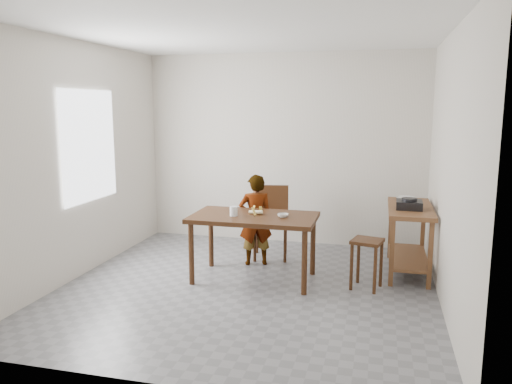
% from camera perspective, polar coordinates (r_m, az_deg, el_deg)
% --- Properties ---
extents(floor, '(4.00, 4.00, 0.04)m').
position_cam_1_polar(floor, '(5.56, -1.03, -11.12)').
color(floor, slate).
rests_on(floor, ground).
extents(ceiling, '(4.00, 4.00, 0.04)m').
position_cam_1_polar(ceiling, '(5.24, -1.12, 18.10)').
color(ceiling, white).
rests_on(ceiling, wall_back).
extents(wall_back, '(4.00, 0.04, 2.70)m').
position_cam_1_polar(wall_back, '(7.18, 3.17, 4.89)').
color(wall_back, beige).
rests_on(wall_back, ground).
extents(wall_front, '(4.00, 0.04, 2.70)m').
position_cam_1_polar(wall_front, '(3.34, -10.20, -0.95)').
color(wall_front, beige).
rests_on(wall_front, ground).
extents(wall_left, '(0.04, 4.00, 2.70)m').
position_cam_1_polar(wall_left, '(6.07, -19.83, 3.43)').
color(wall_left, beige).
rests_on(wall_left, ground).
extents(wall_right, '(0.04, 4.00, 2.70)m').
position_cam_1_polar(wall_right, '(5.09, 21.48, 2.19)').
color(wall_right, beige).
rests_on(wall_right, ground).
extents(window_pane, '(0.02, 1.10, 1.30)m').
position_cam_1_polar(window_pane, '(6.20, -18.50, 5.01)').
color(window_pane, silver).
rests_on(window_pane, wall_left).
extents(dining_table, '(1.40, 0.80, 0.75)m').
position_cam_1_polar(dining_table, '(5.70, -0.25, -6.36)').
color(dining_table, '#381E0E').
rests_on(dining_table, floor).
extents(prep_counter, '(0.50, 1.20, 0.80)m').
position_cam_1_polar(prep_counter, '(6.22, 17.04, -5.20)').
color(prep_counter, brown).
rests_on(prep_counter, floor).
extents(child, '(0.49, 0.41, 1.14)m').
position_cam_1_polar(child, '(6.19, -0.06, -3.20)').
color(child, white).
rests_on(child, floor).
extents(dining_chair, '(0.52, 0.52, 0.93)m').
position_cam_1_polar(dining_chair, '(6.49, 1.68, -3.55)').
color(dining_chair, '#381E0E').
rests_on(dining_chair, floor).
extents(stool, '(0.37, 0.37, 0.55)m').
position_cam_1_polar(stool, '(5.59, 12.51, -8.04)').
color(stool, '#381E0E').
rests_on(stool, floor).
extents(glass_tumbler, '(0.09, 0.09, 0.11)m').
position_cam_1_polar(glass_tumbler, '(5.58, -2.57, -2.20)').
color(glass_tumbler, white).
rests_on(glass_tumbler, dining_table).
extents(small_bowl, '(0.13, 0.13, 0.04)m').
position_cam_1_polar(small_bowl, '(5.52, 3.10, -2.69)').
color(small_bowl, silver).
rests_on(small_bowl, dining_table).
extents(banana, '(0.21, 0.16, 0.07)m').
position_cam_1_polar(banana, '(5.66, -0.02, -2.24)').
color(banana, yellow).
rests_on(banana, dining_table).
extents(serving_bowl, '(0.27, 0.27, 0.05)m').
position_cam_1_polar(serving_bowl, '(6.45, 16.72, -0.77)').
color(serving_bowl, silver).
rests_on(serving_bowl, prep_counter).
extents(gas_burner, '(0.29, 0.29, 0.10)m').
position_cam_1_polar(gas_burner, '(5.97, 17.11, -1.40)').
color(gas_burner, black).
rests_on(gas_burner, prep_counter).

